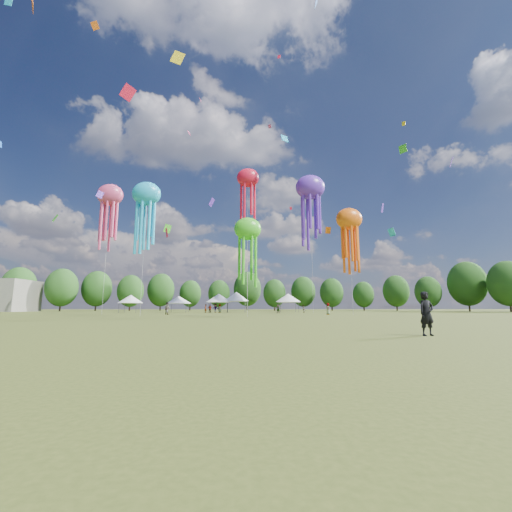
{
  "coord_description": "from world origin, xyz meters",
  "views": [
    {
      "loc": [
        1.46,
        -15.98,
        1.2
      ],
      "look_at": [
        3.2,
        15.0,
        6.0
      ],
      "focal_mm": 23.1,
      "sensor_mm": 36.0,
      "label": 1
    }
  ],
  "objects": [
    {
      "name": "spectators_far",
      "position": [
        4.12,
        49.15,
        0.87
      ],
      "size": [
        20.94,
        20.92,
        1.87
      ],
      "color": "gray",
      "rests_on": "ground"
    },
    {
      "name": "ground",
      "position": [
        0.0,
        0.0,
        0.0
      ],
      "size": [
        300.0,
        300.0,
        0.0
      ],
      "primitive_type": "plane",
      "color": "#384416",
      "rests_on": "ground"
    },
    {
      "name": "treeline",
      "position": [
        -3.87,
        62.51,
        6.54
      ],
      "size": [
        201.57,
        95.24,
        13.43
      ],
      "color": "#38281C",
      "rests_on": "ground"
    },
    {
      "name": "small_kites",
      "position": [
        -2.45,
        41.87,
        30.26
      ],
      "size": [
        73.07,
        58.38,
        45.44
      ],
      "color": "#1BB2E9",
      "rests_on": "ground"
    },
    {
      "name": "observer_main",
      "position": [
        9.46,
        -2.3,
        0.92
      ],
      "size": [
        0.74,
        0.55,
        1.84
      ],
      "primitive_type": "imported",
      "rotation": [
        0.0,
        0.0,
        0.18
      ],
      "color": "black",
      "rests_on": "ground"
    },
    {
      "name": "spectator_near",
      "position": [
        -9.5,
        36.74,
        0.95
      ],
      "size": [
        1.17,
        1.14,
        1.9
      ],
      "primitive_type": "imported",
      "rotation": [
        0.0,
        0.0,
        2.45
      ],
      "color": "gray",
      "rests_on": "ground"
    },
    {
      "name": "festival_tents",
      "position": [
        -2.64,
        56.14,
        3.06
      ],
      "size": [
        38.33,
        9.36,
        4.43
      ],
      "color": "#47474C",
      "rests_on": "ground"
    },
    {
      "name": "show_kites",
      "position": [
        4.49,
        38.32,
        18.24
      ],
      "size": [
        42.18,
        23.95,
        28.03
      ],
      "color": "#1BB2E9",
      "rests_on": "ground"
    }
  ]
}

